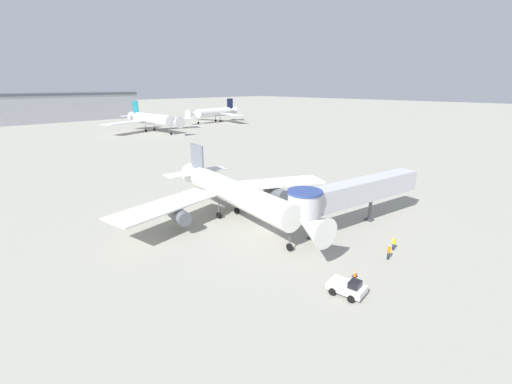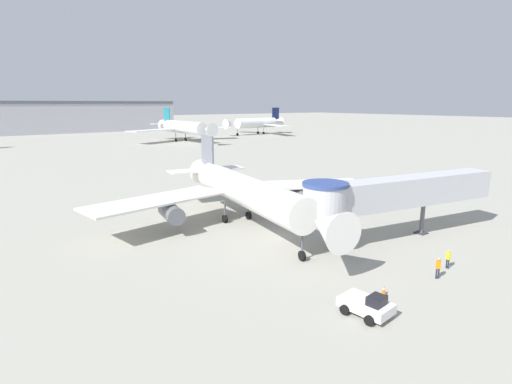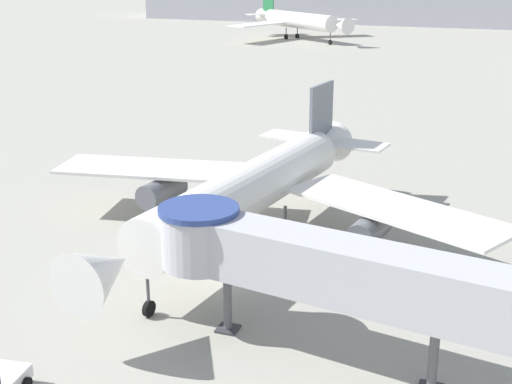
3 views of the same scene
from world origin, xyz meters
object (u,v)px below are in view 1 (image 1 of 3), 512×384
(traffic_cone_starboard_wing, at_px, (310,201))
(traffic_cone_near_nose, at_px, (355,273))
(ground_crew_wing_walker, at_px, (389,251))
(pushback_tug_white, at_px, (348,287))
(jet_bridge, at_px, (350,193))
(background_jet_navy_tail, at_px, (215,112))
(ground_crew_marshaller, at_px, (394,243))
(background_jet_teal_tail, at_px, (152,119))
(main_airplane, at_px, (235,194))

(traffic_cone_starboard_wing, height_order, traffic_cone_near_nose, traffic_cone_near_nose)
(traffic_cone_near_nose, height_order, ground_crew_wing_walker, ground_crew_wing_walker)
(pushback_tug_white, bearing_deg, jet_bridge, 24.37)
(background_jet_navy_tail, bearing_deg, traffic_cone_starboard_wing, -35.80)
(traffic_cone_starboard_wing, relative_size, ground_crew_marshaller, 0.45)
(ground_crew_marshaller, relative_size, ground_crew_wing_walker, 0.95)
(traffic_cone_near_nose, relative_size, background_jet_navy_tail, 0.02)
(background_jet_navy_tail, height_order, background_jet_teal_tail, background_jet_teal_tail)
(pushback_tug_white, distance_m, ground_crew_wing_walker, 8.78)
(traffic_cone_starboard_wing, relative_size, background_jet_teal_tail, 0.02)
(ground_crew_wing_walker, xyz_separation_m, background_jet_teal_tail, (33.67, 113.88, 4.09))
(pushback_tug_white, bearing_deg, background_jet_navy_tail, 49.52)
(background_jet_navy_tail, bearing_deg, traffic_cone_near_nose, -37.29)
(traffic_cone_starboard_wing, relative_size, ground_crew_wing_walker, 0.43)
(traffic_cone_starboard_wing, xyz_separation_m, background_jet_navy_tail, (65.78, 108.97, 4.60))
(background_jet_teal_tail, bearing_deg, pushback_tug_white, -112.94)
(traffic_cone_near_nose, height_order, background_jet_navy_tail, background_jet_navy_tail)
(pushback_tug_white, distance_m, background_jet_teal_tail, 121.91)
(ground_crew_marshaller, bearing_deg, traffic_cone_starboard_wing, 167.75)
(traffic_cone_starboard_wing, relative_size, traffic_cone_near_nose, 0.95)
(jet_bridge, bearing_deg, main_airplane, 135.70)
(ground_crew_marshaller, relative_size, background_jet_teal_tail, 0.04)
(main_airplane, height_order, background_jet_navy_tail, background_jet_navy_tail)
(traffic_cone_near_nose, distance_m, ground_crew_marshaller, 8.18)
(jet_bridge, relative_size, background_jet_navy_tail, 0.63)
(traffic_cone_near_nose, height_order, ground_crew_marshaller, ground_crew_marshaller)
(pushback_tug_white, xyz_separation_m, traffic_cone_starboard_wing, (17.56, 17.48, -0.33))
(main_airplane, height_order, background_jet_teal_tail, background_jet_teal_tail)
(jet_bridge, height_order, background_jet_teal_tail, background_jet_teal_tail)
(ground_crew_wing_walker, bearing_deg, ground_crew_marshaller, -133.93)
(jet_bridge, xyz_separation_m, background_jet_navy_tail, (70.06, 118.33, 0.18))
(background_jet_navy_tail, bearing_deg, pushback_tug_white, -38.07)
(traffic_cone_starboard_wing, relative_size, background_jet_navy_tail, 0.02)
(traffic_cone_starboard_wing, distance_m, ground_crew_wing_walker, 19.29)
(traffic_cone_near_nose, relative_size, ground_crew_marshaller, 0.47)
(background_jet_teal_tail, bearing_deg, ground_crew_marshaller, -107.94)
(traffic_cone_starboard_wing, bearing_deg, pushback_tug_white, -135.13)
(traffic_cone_near_nose, bearing_deg, ground_crew_wing_walker, -7.13)
(pushback_tug_white, bearing_deg, background_jet_teal_tail, 62.52)
(main_airplane, distance_m, ground_crew_wing_walker, 20.82)
(jet_bridge, relative_size, ground_crew_wing_walker, 13.20)
(jet_bridge, height_order, ground_crew_marshaller, jet_bridge)
(ground_crew_marshaller, height_order, background_jet_navy_tail, background_jet_navy_tail)
(ground_crew_wing_walker, height_order, background_jet_teal_tail, background_jet_teal_tail)
(pushback_tug_white, bearing_deg, main_airplane, 70.75)
(background_jet_navy_tail, bearing_deg, main_airplane, -41.36)
(main_airplane, height_order, ground_crew_wing_walker, main_airplane)
(jet_bridge, xyz_separation_m, ground_crew_marshaller, (-2.01, -7.22, -3.84))
(traffic_cone_near_nose, distance_m, ground_crew_wing_walker, 5.74)
(traffic_cone_starboard_wing, xyz_separation_m, ground_crew_marshaller, (-6.29, -16.57, 0.59))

